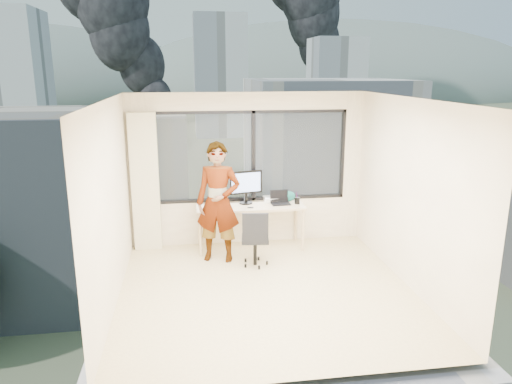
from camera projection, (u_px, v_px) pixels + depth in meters
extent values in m
cube|color=beige|center=(266.00, 290.00, 6.62)|extent=(4.00, 4.00, 0.01)
cube|color=white|center=(268.00, 99.00, 5.97)|extent=(4.00, 4.00, 0.01)
cube|color=beige|center=(303.00, 257.00, 4.37)|extent=(4.00, 0.01, 2.60)
cube|color=beige|center=(110.00, 206.00, 6.01)|extent=(0.01, 4.00, 2.60)
cube|color=beige|center=(410.00, 194.00, 6.57)|extent=(0.01, 4.00, 2.60)
cube|color=beige|center=(145.00, 183.00, 7.89)|extent=(0.45, 0.14, 2.30)
cube|color=#C6B185|center=(250.00, 227.00, 8.11)|extent=(1.80, 0.60, 0.75)
imported|color=#2D2D33|center=(218.00, 202.00, 7.47)|extent=(0.79, 0.62, 1.90)
cube|color=white|center=(273.00, 199.00, 8.27)|extent=(0.32, 0.28, 0.07)
cube|color=black|center=(251.00, 207.00, 7.88)|extent=(0.10, 0.06, 0.01)
cylinder|color=black|center=(297.00, 201.00, 8.10)|extent=(0.11, 0.11, 0.11)
ellipsoid|color=#0D4E3E|center=(289.00, 196.00, 8.25)|extent=(0.24, 0.14, 0.18)
cube|color=#515B3D|center=(190.00, 135.00, 125.09)|extent=(400.00, 400.00, 0.04)
cube|color=beige|center=(82.00, 206.00, 35.85)|extent=(16.00, 12.00, 14.00)
cube|color=white|center=(324.00, 164.00, 46.20)|extent=(14.00, 13.00, 16.00)
cube|color=silver|center=(8.00, 84.00, 92.75)|extent=(14.00, 14.00, 28.00)
cube|color=silver|center=(220.00, 76.00, 122.45)|extent=(13.00, 13.00, 30.00)
cube|color=silver|center=(335.00, 82.00, 147.28)|extent=(15.00, 15.00, 26.00)
ellipsoid|color=slate|center=(333.00, 94.00, 330.66)|extent=(300.00, 220.00, 96.00)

